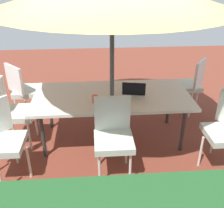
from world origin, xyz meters
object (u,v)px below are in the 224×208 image
at_px(chair_southeast, 25,89).
at_px(chair_southwest, 189,83).
at_px(chair_northeast, 1,137).
at_px(laptop, 134,91).
at_px(chair_north, 113,134).
at_px(cup, 95,99).
at_px(dining_table, 112,98).
at_px(chair_east, 12,109).

relative_size(chair_southeast, chair_southwest, 1.00).
distance_m(chair_northeast, laptop, 1.82).
distance_m(chair_north, chair_northeast, 1.32).
bearing_deg(cup, chair_southwest, -150.01).
bearing_deg(chair_north, dining_table, 86.63).
bearing_deg(dining_table, chair_southwest, -152.46).
distance_m(dining_table, laptop, 0.32).
relative_size(dining_table, chair_east, 2.24).
distance_m(chair_north, chair_east, 1.54).
height_order(dining_table, chair_southwest, chair_southwest).
distance_m(chair_east, chair_northeast, 0.70).
relative_size(chair_southwest, chair_east, 1.00).
bearing_deg(laptop, dining_table, 9.00).
bearing_deg(dining_table, laptop, 178.20).
distance_m(chair_north, chair_southwest, 2.04).
xyz_separation_m(chair_east, cup, (-1.16, 0.21, 0.22)).
height_order(chair_east, cup, chair_east).
xyz_separation_m(chair_southeast, chair_east, (0.02, 0.71, 0.00)).
bearing_deg(chair_northeast, chair_southwest, -11.81).
height_order(laptop, cup, laptop).
bearing_deg(chair_east, chair_southwest, -71.38).
height_order(chair_southwest, chair_northeast, same).
bearing_deg(chair_southwest, chair_north, -6.75).
distance_m(chair_east, laptop, 1.72).
relative_size(chair_southeast, chair_northeast, 1.00).
relative_size(chair_northeast, laptop, 2.72).
distance_m(chair_southeast, chair_northeast, 1.41).
bearing_deg(chair_north, chair_southwest, 45.45).
distance_m(chair_southeast, laptop, 1.84).
distance_m(dining_table, cup, 0.34).
bearing_deg(cup, chair_northeast, 23.31).
bearing_deg(chair_east, laptop, -86.16).
relative_size(dining_table, chair_southeast, 2.24).
height_order(chair_north, chair_southwest, same).
height_order(dining_table, cup, cup).
relative_size(chair_north, chair_southeast, 1.00).
bearing_deg(chair_east, cup, -96.41).
distance_m(dining_table, chair_north, 0.74).
xyz_separation_m(dining_table, chair_southwest, (-1.39, -0.72, -0.12)).
distance_m(chair_southeast, cup, 1.48).
bearing_deg(chair_southeast, cup, -171.95).
distance_m(chair_north, chair_southeast, 1.96).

